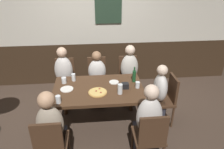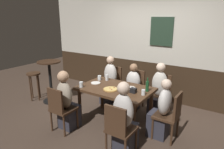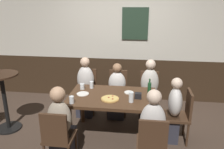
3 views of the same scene
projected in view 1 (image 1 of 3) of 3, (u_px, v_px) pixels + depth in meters
The scene contains 25 objects.
ground_plane at pixel (100, 125), 3.64m from camera, with size 12.00×12.00×0.00m, color #423328.
wall_back at pixel (95, 28), 4.53m from camera, with size 6.40×0.13×2.60m.
dining_table at pixel (99, 93), 3.35m from camera, with size 1.43×0.92×0.74m.
chair_right_near at pixel (150, 136), 2.69m from camera, with size 0.40×0.40×0.88m.
chair_mid_far at pixel (97, 77), 4.20m from camera, with size 0.40×0.40×0.88m.
chair_left_near at pixel (51, 143), 2.59m from camera, with size 0.40×0.40×0.88m.
chair_left_far at pixel (66, 78), 4.15m from camera, with size 0.40×0.40×0.88m.
chair_head_east at pixel (166, 97), 3.51m from camera, with size 0.40×0.40×0.88m.
chair_right_far at pixel (128, 75), 4.25m from camera, with size 0.40×0.40×0.88m.
person_right_near at pixel (147, 127), 2.83m from camera, with size 0.34×0.37×1.19m.
person_mid_far at pixel (98, 83), 4.07m from camera, with size 0.34×0.37×1.08m.
person_left_near at pixel (53, 134), 2.73m from camera, with size 0.34×0.37×1.16m.
person_left_far at pixel (65, 82), 4.00m from camera, with size 0.34×0.37×1.18m.
person_head_east at pixel (156, 100), 3.52m from camera, with size 0.37×0.34×1.10m.
person_right_far at pixel (129, 79), 4.11m from camera, with size 0.34×0.37×1.18m.
pizza at pixel (98, 92), 3.18m from camera, with size 0.29×0.29×0.03m.
beer_glass_half at pixel (120, 90), 3.13m from camera, with size 0.08×0.08×0.16m.
pint_glass_stout at pixel (138, 85), 3.30m from camera, with size 0.07×0.07×0.10m.
beer_glass_tall at pixel (64, 81), 3.44m from camera, with size 0.08×0.08×0.10m.
pint_glass_amber at pixel (74, 78), 3.51m from camera, with size 0.07×0.07×0.13m.
tumbler_water at pixel (58, 100), 2.92m from camera, with size 0.07×0.07×0.11m.
beer_bottle_green at pixel (134, 76), 3.46m from camera, with size 0.06×0.06×0.27m.
plate_white_large at pixel (67, 89), 3.27m from camera, with size 0.20×0.20×0.01m, color white.
plate_white_small at pixel (114, 82), 3.48m from camera, with size 0.16×0.16×0.01m, color white.
condiment_caddy at pixel (125, 86), 3.29m from camera, with size 0.11×0.09×0.09m, color black.
Camera 1 is at (-0.05, -2.87, 2.42)m, focal length 33.37 mm.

